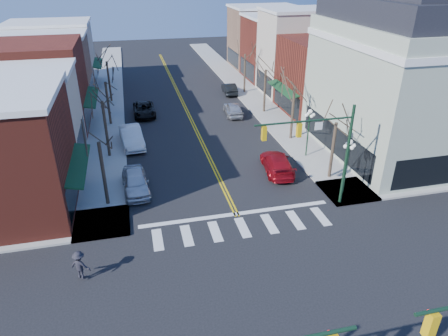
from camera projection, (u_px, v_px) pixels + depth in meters
ground at (276, 298)px, 20.08m from camera, size 160.00×160.00×0.00m
sidewalk_left at (106, 152)px, 35.54m from camera, size 3.50×70.00×0.15m
sidewalk_right at (290, 134)px, 39.17m from camera, size 3.50×70.00×0.15m
bldg_left_stucco_a at (13, 121)px, 32.03m from camera, size 10.00×7.00×7.50m
bldg_left_brick_b at (30, 88)px, 38.72m from camera, size 10.00×9.00×8.50m
bldg_left_tan at (44, 72)px, 46.02m from camera, size 10.00×7.50×7.80m
bldg_left_stucco_b at (53, 57)px, 52.64m from camera, size 10.00×8.00×8.20m
bldg_right_brick_a at (331, 76)px, 43.76m from camera, size 10.00×8.50×8.00m
bldg_right_stucco at (303, 53)px, 50.01m from camera, size 10.00×7.00×10.00m
bldg_right_brick_b at (281, 49)px, 56.85m from camera, size 10.00×8.00×8.50m
bldg_right_tan at (263, 38)px, 63.66m from camera, size 10.00×8.00×9.00m
victorian_corner at (409, 77)px, 33.02m from camera, size 12.25×14.25×13.30m
traffic_mast_far_right at (323, 144)px, 25.49m from camera, size 6.60×0.28×7.20m
lamppost_corner at (348, 158)px, 27.79m from camera, size 0.36×0.36×4.33m
lamppost_midblock at (309, 125)px, 33.41m from camera, size 0.36×0.36×4.33m
tree_left_a at (104, 175)px, 26.77m from camera, size 0.24×0.24×4.76m
tree_left_b at (106, 130)px, 33.63m from camera, size 0.24×0.24×5.04m
tree_left_c at (108, 104)px, 40.66m from camera, size 0.24×0.24×4.55m
tree_left_d at (109, 82)px, 47.51m from camera, size 0.24×0.24×4.90m
tree_right_a at (332, 151)px, 30.29m from camera, size 0.24×0.24×4.62m
tree_right_b at (293, 114)px, 37.09m from camera, size 0.24×0.24×5.18m
tree_right_c at (265, 92)px, 44.09m from camera, size 0.24×0.24×4.83m
tree_right_d at (245, 74)px, 50.98m from camera, size 0.24×0.24×4.97m
car_left_near at (135, 182)px, 29.19m from camera, size 2.09×4.68×1.56m
car_left_mid at (132, 137)px, 36.59m from camera, size 2.35×5.35×1.71m
car_left_far at (144, 109)px, 44.01m from camera, size 2.29×4.95×1.37m
car_right_near at (277, 163)px, 32.01m from camera, size 2.74×5.34×1.48m
car_right_mid at (233, 109)px, 44.08m from camera, size 2.07×4.44×1.47m
car_right_far at (229, 89)px, 51.36m from camera, size 1.68×4.26×1.38m
pedestrian_dark_b at (80, 265)px, 20.81m from camera, size 1.24×1.04×1.67m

